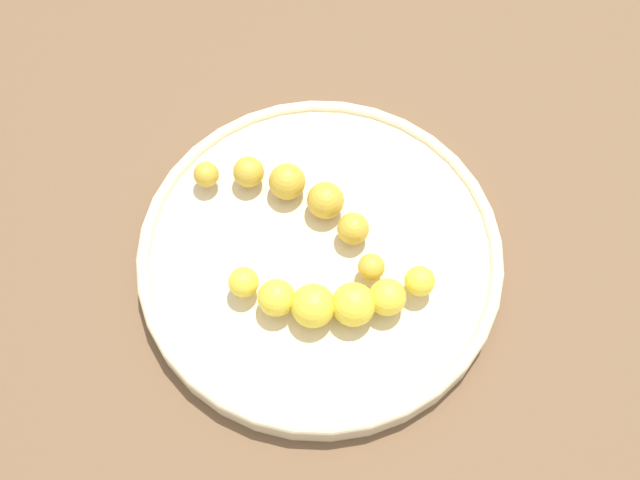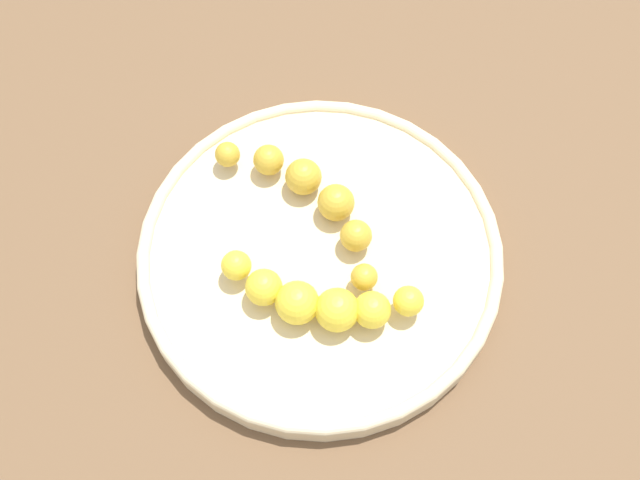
% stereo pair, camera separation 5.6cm
% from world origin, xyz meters
% --- Properties ---
extents(ground_plane, '(2.40, 2.40, 0.00)m').
position_xyz_m(ground_plane, '(0.00, 0.00, 0.00)').
color(ground_plane, brown).
extents(fruit_bowl, '(0.27, 0.27, 0.02)m').
position_xyz_m(fruit_bowl, '(0.00, 0.00, 0.01)').
color(fruit_bowl, beige).
rests_on(fruit_bowl, ground_plane).
extents(banana_spotted, '(0.14, 0.10, 0.03)m').
position_xyz_m(banana_spotted, '(0.04, -0.00, 0.03)').
color(banana_spotted, gold).
rests_on(banana_spotted, fruit_bowl).
extents(banana_yellow, '(0.08, 0.14, 0.03)m').
position_xyz_m(banana_yellow, '(-0.04, 0.01, 0.03)').
color(banana_yellow, yellow).
rests_on(banana_yellow, fruit_bowl).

